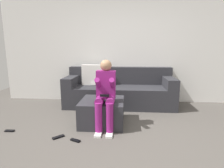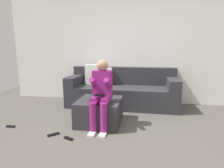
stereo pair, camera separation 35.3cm
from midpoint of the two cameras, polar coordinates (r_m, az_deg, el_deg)
name	(u,v)px [view 1 (the left image)]	position (r m, az deg, el deg)	size (l,w,h in m)	color
ground_plane	(121,148)	(2.54, -1.25, -19.56)	(7.86, 7.86, 0.00)	#544F49
wall_back	(124,46)	(4.51, 1.60, 11.93)	(6.05, 0.10, 2.75)	white
couch_sectional	(118,91)	(4.21, -0.35, -2.17)	(2.45, 0.85, 0.93)	#2D2D33
ottoman	(102,112)	(3.22, -6.23, -8.73)	(0.74, 0.74, 0.42)	#2D2D33
person_seated	(105,92)	(2.91, -5.57, -2.65)	(0.31, 0.56, 1.13)	#8C1E72
remote_near_ottoman	(75,140)	(2.78, -15.25, -16.85)	(0.15, 0.05, 0.02)	black
remote_by_storage_bin	(58,137)	(2.95, -20.02, -15.51)	(0.18, 0.06, 0.02)	black
remote_under_side_table	(10,131)	(3.48, -32.22, -12.43)	(0.14, 0.05, 0.02)	black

